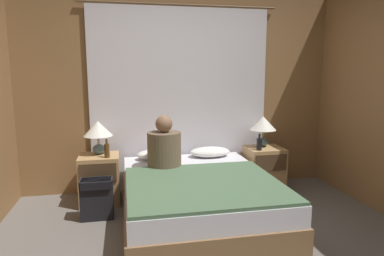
{
  "coord_description": "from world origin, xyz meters",
  "views": [
    {
      "loc": [
        -0.71,
        -2.54,
        1.51
      ],
      "look_at": [
        0.0,
        0.99,
        0.91
      ],
      "focal_mm": 32.0,
      "sensor_mm": 36.0,
      "label": 1
    }
  ],
  "objects_px": {
    "nightstand_right": "(264,169)",
    "backpack_on_floor": "(97,196)",
    "bed": "(198,198)",
    "nightstand_left": "(100,179)",
    "pillow_left": "(158,154)",
    "lamp_right": "(263,125)",
    "beer_bottle_on_right_stand": "(259,144)",
    "pillow_right": "(210,152)",
    "beer_bottle_on_left_stand": "(107,150)",
    "person_left_in_bed": "(164,147)",
    "lamp_left": "(98,131)"
  },
  "relations": [
    {
      "from": "nightstand_right",
      "to": "backpack_on_floor",
      "type": "distance_m",
      "value": 2.06
    },
    {
      "from": "bed",
      "to": "nightstand_left",
      "type": "relative_size",
      "value": 3.4
    },
    {
      "from": "pillow_left",
      "to": "nightstand_left",
      "type": "bearing_deg",
      "value": -171.96
    },
    {
      "from": "lamp_right",
      "to": "beer_bottle_on_right_stand",
      "type": "bearing_deg",
      "value": -123.03
    },
    {
      "from": "pillow_right",
      "to": "beer_bottle_on_left_stand",
      "type": "bearing_deg",
      "value": -170.45
    },
    {
      "from": "pillow_left",
      "to": "backpack_on_floor",
      "type": "relative_size",
      "value": 1.18
    },
    {
      "from": "beer_bottle_on_right_stand",
      "to": "beer_bottle_on_left_stand",
      "type": "bearing_deg",
      "value": 180.0
    },
    {
      "from": "person_left_in_bed",
      "to": "nightstand_right",
      "type": "bearing_deg",
      "value": 11.78
    },
    {
      "from": "pillow_left",
      "to": "person_left_in_bed",
      "type": "distance_m",
      "value": 0.4
    },
    {
      "from": "lamp_right",
      "to": "pillow_left",
      "type": "height_order",
      "value": "lamp_right"
    },
    {
      "from": "person_left_in_bed",
      "to": "pillow_left",
      "type": "bearing_deg",
      "value": 95.88
    },
    {
      "from": "bed",
      "to": "beer_bottle_on_right_stand",
      "type": "relative_size",
      "value": 9.28
    },
    {
      "from": "person_left_in_bed",
      "to": "beer_bottle_on_left_stand",
      "type": "relative_size",
      "value": 2.73
    },
    {
      "from": "nightstand_right",
      "to": "beer_bottle_on_left_stand",
      "type": "xyz_separation_m",
      "value": [
        -1.91,
        -0.11,
        0.36
      ]
    },
    {
      "from": "nightstand_left",
      "to": "person_left_in_bed",
      "type": "xyz_separation_m",
      "value": [
        0.72,
        -0.27,
        0.4
      ]
    },
    {
      "from": "beer_bottle_on_left_stand",
      "to": "beer_bottle_on_right_stand",
      "type": "height_order",
      "value": "beer_bottle_on_left_stand"
    },
    {
      "from": "lamp_right",
      "to": "beer_bottle_on_left_stand",
      "type": "relative_size",
      "value": 1.81
    },
    {
      "from": "lamp_right",
      "to": "backpack_on_floor",
      "type": "distance_m",
      "value": 2.16
    },
    {
      "from": "bed",
      "to": "lamp_left",
      "type": "xyz_separation_m",
      "value": [
        -1.0,
        0.74,
        0.61
      ]
    },
    {
      "from": "pillow_right",
      "to": "backpack_on_floor",
      "type": "xyz_separation_m",
      "value": [
        -1.33,
        -0.53,
        -0.28
      ]
    },
    {
      "from": "bed",
      "to": "beer_bottle_on_left_stand",
      "type": "distance_m",
      "value": 1.14
    },
    {
      "from": "beer_bottle_on_left_stand",
      "to": "backpack_on_floor",
      "type": "height_order",
      "value": "beer_bottle_on_left_stand"
    },
    {
      "from": "lamp_right",
      "to": "pillow_right",
      "type": "bearing_deg",
      "value": 178.2
    },
    {
      "from": "lamp_left",
      "to": "lamp_right",
      "type": "relative_size",
      "value": 1.0
    },
    {
      "from": "lamp_right",
      "to": "person_left_in_bed",
      "type": "xyz_separation_m",
      "value": [
        -1.29,
        -0.34,
        -0.15
      ]
    },
    {
      "from": "nightstand_left",
      "to": "backpack_on_floor",
      "type": "distance_m",
      "value": 0.44
    },
    {
      "from": "bed",
      "to": "backpack_on_floor",
      "type": "bearing_deg",
      "value": 167.13
    },
    {
      "from": "bed",
      "to": "backpack_on_floor",
      "type": "xyz_separation_m",
      "value": [
        -1.01,
        0.23,
        0.01
      ]
    },
    {
      "from": "bed",
      "to": "lamp_left",
      "type": "distance_m",
      "value": 1.39
    },
    {
      "from": "nightstand_right",
      "to": "backpack_on_floor",
      "type": "height_order",
      "value": "nightstand_right"
    },
    {
      "from": "pillow_right",
      "to": "lamp_left",
      "type": "bearing_deg",
      "value": -179.08
    },
    {
      "from": "nightstand_left",
      "to": "lamp_left",
      "type": "relative_size",
      "value": 1.45
    },
    {
      "from": "person_left_in_bed",
      "to": "beer_bottle_on_right_stand",
      "type": "xyz_separation_m",
      "value": [
        1.17,
        0.16,
        -0.05
      ]
    },
    {
      "from": "pillow_left",
      "to": "nightstand_right",
      "type": "bearing_deg",
      "value": -4.13
    },
    {
      "from": "bed",
      "to": "pillow_right",
      "type": "height_order",
      "value": "pillow_right"
    },
    {
      "from": "bed",
      "to": "lamp_right",
      "type": "bearing_deg",
      "value": 36.38
    },
    {
      "from": "nightstand_right",
      "to": "lamp_right",
      "type": "distance_m",
      "value": 0.56
    },
    {
      "from": "backpack_on_floor",
      "to": "pillow_right",
      "type": "bearing_deg",
      "value": 21.69
    },
    {
      "from": "lamp_right",
      "to": "pillow_left",
      "type": "bearing_deg",
      "value": 179.08
    },
    {
      "from": "nightstand_right",
      "to": "beer_bottle_on_right_stand",
      "type": "relative_size",
      "value": 2.73
    },
    {
      "from": "pillow_left",
      "to": "backpack_on_floor",
      "type": "bearing_deg",
      "value": -142.18
    },
    {
      "from": "pillow_left",
      "to": "backpack_on_floor",
      "type": "height_order",
      "value": "pillow_left"
    },
    {
      "from": "pillow_left",
      "to": "person_left_in_bed",
      "type": "bearing_deg",
      "value": -84.12
    },
    {
      "from": "nightstand_left",
      "to": "pillow_right",
      "type": "distance_m",
      "value": 1.35
    },
    {
      "from": "lamp_right",
      "to": "beer_bottle_on_left_stand",
      "type": "xyz_separation_m",
      "value": [
        -1.91,
        -0.19,
        -0.19
      ]
    },
    {
      "from": "bed",
      "to": "backpack_on_floor",
      "type": "height_order",
      "value": "bed"
    },
    {
      "from": "bed",
      "to": "nightstand_left",
      "type": "bearing_deg",
      "value": 146.48
    },
    {
      "from": "nightstand_left",
      "to": "pillow_left",
      "type": "relative_size",
      "value": 1.13
    },
    {
      "from": "backpack_on_floor",
      "to": "nightstand_left",
      "type": "bearing_deg",
      "value": 89.41
    },
    {
      "from": "bed",
      "to": "person_left_in_bed",
      "type": "distance_m",
      "value": 0.67
    }
  ]
}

